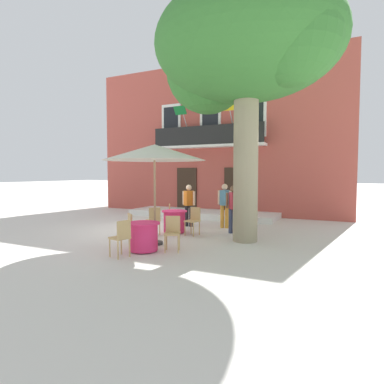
# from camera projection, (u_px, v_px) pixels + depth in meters

# --- Properties ---
(ground_plane) EXTENTS (120.00, 120.00, 0.00)m
(ground_plane) POSITION_uv_depth(u_px,v_px,m) (147.00, 229.00, 11.82)
(ground_plane) COLOR silver
(building_facade) EXTENTS (13.00, 5.09, 7.50)m
(building_facade) POSITION_uv_depth(u_px,v_px,m) (224.00, 142.00, 17.68)
(building_facade) COLOR #B24C42
(building_facade) RESTS_ON ground
(entrance_step_platform) EXTENTS (6.98, 2.04, 0.25)m
(entrance_step_platform) POSITION_uv_depth(u_px,v_px,m) (202.00, 214.00, 15.19)
(entrance_step_platform) COLOR silver
(entrance_step_platform) RESTS_ON ground
(plane_tree) EXTENTS (5.65, 4.96, 7.45)m
(plane_tree) POSITION_uv_depth(u_px,v_px,m) (244.00, 50.00, 9.42)
(plane_tree) COLOR gray
(plane_tree) RESTS_ON ground
(cafe_table_near_tree) EXTENTS (0.86, 0.86, 0.76)m
(cafe_table_near_tree) POSITION_uv_depth(u_px,v_px,m) (174.00, 221.00, 11.01)
(cafe_table_near_tree) COLOR #E52D66
(cafe_table_near_tree) RESTS_ON ground
(cafe_chair_near_tree_0) EXTENTS (0.54, 0.54, 0.91)m
(cafe_chair_near_tree_0) POSITION_uv_depth(u_px,v_px,m) (172.00, 215.00, 11.75)
(cafe_chair_near_tree_0) COLOR tan
(cafe_chair_near_tree_0) RESTS_ON ground
(cafe_chair_near_tree_1) EXTENTS (0.56, 0.56, 0.91)m
(cafe_chair_near_tree_1) POSITION_uv_depth(u_px,v_px,m) (154.00, 219.00, 10.64)
(cafe_chair_near_tree_1) COLOR tan
(cafe_chair_near_tree_1) RESTS_ON ground
(cafe_chair_near_tree_2) EXTENTS (0.46, 0.46, 0.91)m
(cafe_chair_near_tree_2) POSITION_uv_depth(u_px,v_px,m) (194.00, 219.00, 10.63)
(cafe_chair_near_tree_2) COLOR tan
(cafe_chair_near_tree_2) RESTS_ON ground
(cafe_table_middle) EXTENTS (0.86, 0.86, 0.76)m
(cafe_table_middle) POSITION_uv_depth(u_px,v_px,m) (144.00, 236.00, 8.40)
(cafe_table_middle) COLOR #E52D66
(cafe_table_middle) RESTS_ON ground
(cafe_chair_middle_0) EXTENTS (0.56, 0.56, 0.91)m
(cafe_chair_middle_0) POSITION_uv_depth(u_px,v_px,m) (134.00, 227.00, 9.04)
(cafe_chair_middle_0) COLOR tan
(cafe_chair_middle_0) RESTS_ON ground
(cafe_chair_middle_1) EXTENTS (0.50, 0.50, 0.91)m
(cafe_chair_middle_1) POSITION_uv_depth(u_px,v_px,m) (121.00, 236.00, 7.78)
(cafe_chair_middle_1) COLOR tan
(cafe_chair_middle_1) RESTS_ON ground
(cafe_chair_middle_2) EXTENTS (0.53, 0.53, 0.91)m
(cafe_chair_middle_2) POSITION_uv_depth(u_px,v_px,m) (173.00, 231.00, 8.44)
(cafe_chair_middle_2) COLOR tan
(cafe_chair_middle_2) RESTS_ON ground
(cafe_umbrella) EXTENTS (2.90, 2.90, 2.85)m
(cafe_umbrella) POSITION_uv_depth(u_px,v_px,m) (155.00, 153.00, 9.09)
(cafe_umbrella) COLOR #997A56
(cafe_umbrella) RESTS_ON ground
(pedestrian_near_entrance) EXTENTS (0.53, 0.40, 1.60)m
(pedestrian_near_entrance) POSITION_uv_depth(u_px,v_px,m) (189.00, 203.00, 12.29)
(pedestrian_near_entrance) COLOR #232328
(pedestrian_near_entrance) RESTS_ON ground
(pedestrian_mid_plaza) EXTENTS (0.53, 0.40, 1.62)m
(pedestrian_mid_plaza) POSITION_uv_depth(u_px,v_px,m) (233.00, 206.00, 10.87)
(pedestrian_mid_plaza) COLOR #384260
(pedestrian_mid_plaza) RESTS_ON ground
(pedestrian_by_tree) EXTENTS (0.53, 0.37, 1.64)m
(pedestrian_by_tree) POSITION_uv_depth(u_px,v_px,m) (225.00, 203.00, 11.92)
(pedestrian_by_tree) COLOR gold
(pedestrian_by_tree) RESTS_ON ground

